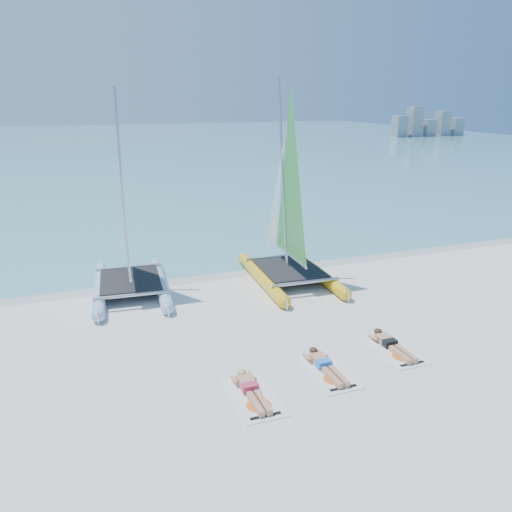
{
  "coord_description": "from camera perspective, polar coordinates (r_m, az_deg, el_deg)",
  "views": [
    {
      "loc": [
        -5.31,
        -11.98,
        6.46
      ],
      "look_at": [
        -0.47,
        1.2,
        1.99
      ],
      "focal_mm": 35.0,
      "sensor_mm": 36.0,
      "label": 1
    }
  ],
  "objects": [
    {
      "name": "sunbather_a",
      "position": [
        11.77,
        -0.62,
        -14.92
      ],
      "size": [
        0.37,
        1.73,
        0.26
      ],
      "color": "tan",
      "rests_on": "towel_a"
    },
    {
      "name": "towel_b",
      "position": [
        12.71,
        8.23,
        -13.02
      ],
      "size": [
        1.0,
        1.85,
        0.02
      ],
      "primitive_type": "cube",
      "color": "white",
      "rests_on": "ground"
    },
    {
      "name": "distant_skyline",
      "position": [
        94.75,
        18.96,
        14.01
      ],
      "size": [
        14.0,
        2.0,
        5.0
      ],
      "color": "gray",
      "rests_on": "ground"
    },
    {
      "name": "catamaran_blue",
      "position": [
        17.43,
        -14.61,
        2.63
      ],
      "size": [
        2.88,
        5.36,
        7.07
      ],
      "rotation": [
        0.0,
        0.0,
        -0.08
      ],
      "color": "#A2C2D4",
      "rests_on": "ground"
    },
    {
      "name": "wet_sand_strip",
      "position": [
        19.38,
        -3.1,
        -1.82
      ],
      "size": [
        140.0,
        1.4,
        0.01
      ],
      "primitive_type": "cube",
      "color": "beige",
      "rests_on": "ground"
    },
    {
      "name": "sunbather_c",
      "position": [
        14.13,
        15.14,
        -9.66
      ],
      "size": [
        0.37,
        1.73,
        0.26
      ],
      "color": "tan",
      "rests_on": "towel_c"
    },
    {
      "name": "sunbather_b",
      "position": [
        12.8,
        7.84,
        -12.2
      ],
      "size": [
        0.37,
        1.73,
        0.26
      ],
      "color": "tan",
      "rests_on": "towel_b"
    },
    {
      "name": "towel_a",
      "position": [
        11.68,
        -0.29,
        -15.84
      ],
      "size": [
        1.0,
        1.85,
        0.02
      ],
      "primitive_type": "cube",
      "color": "white",
      "rests_on": "ground"
    },
    {
      "name": "ground",
      "position": [
        14.61,
        3.38,
        -8.61
      ],
      "size": [
        140.0,
        140.0,
        0.0
      ],
      "primitive_type": "plane",
      "color": "silver",
      "rests_on": "ground"
    },
    {
      "name": "sea",
      "position": [
        75.45,
        -16.44,
        12.06
      ],
      "size": [
        140.0,
        115.0,
        0.01
      ],
      "primitive_type": "cube",
      "color": "#6BAFB3",
      "rests_on": "ground"
    },
    {
      "name": "catamaran_yellow",
      "position": [
        18.39,
        3.34,
        4.64
      ],
      "size": [
        2.85,
        5.86,
        7.38
      ],
      "rotation": [
        0.0,
        0.0,
        -0.05
      ],
      "color": "#FFB01A",
      "rests_on": "ground"
    },
    {
      "name": "towel_c",
      "position": [
        14.05,
        15.56,
        -10.37
      ],
      "size": [
        1.0,
        1.85,
        0.02
      ],
      "primitive_type": "cube",
      "color": "white",
      "rests_on": "ground"
    }
  ]
}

